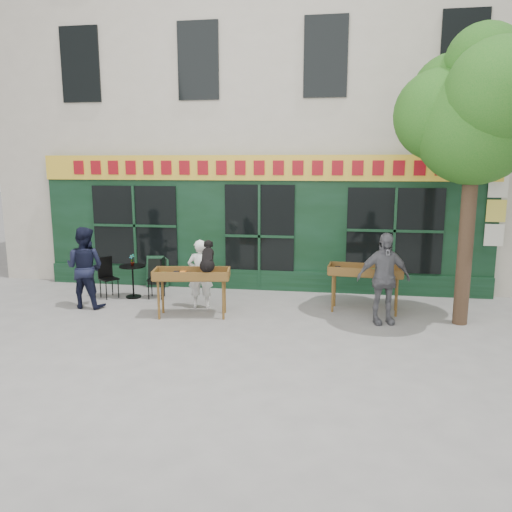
% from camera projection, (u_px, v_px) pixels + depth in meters
% --- Properties ---
extents(ground, '(80.00, 80.00, 0.00)m').
position_uv_depth(ground, '(242.00, 318.00, 10.19)').
color(ground, slate).
rests_on(ground, ground).
extents(building, '(14.00, 7.26, 10.00)m').
position_uv_depth(building, '(278.00, 100.00, 15.08)').
color(building, beige).
rests_on(building, ground).
extents(street_tree, '(3.05, 2.90, 5.60)m').
position_uv_depth(street_tree, '(478.00, 108.00, 9.12)').
color(street_tree, '#382619').
rests_on(street_tree, ground).
extents(book_cart_center, '(1.58, 0.84, 0.99)m').
position_uv_depth(book_cart_center, '(192.00, 277.00, 10.14)').
color(book_cart_center, brown).
rests_on(book_cart_center, ground).
extents(dog, '(0.43, 0.64, 0.60)m').
position_uv_depth(dog, '(208.00, 256.00, 9.95)').
color(dog, black).
rests_on(dog, book_cart_center).
extents(woman, '(0.59, 0.44, 1.50)m').
position_uv_depth(woman, '(200.00, 274.00, 10.79)').
color(woman, white).
rests_on(woman, ground).
extents(book_cart_right, '(1.55, 0.76, 0.99)m').
position_uv_depth(book_cart_right, '(365.00, 274.00, 10.49)').
color(book_cart_right, brown).
rests_on(book_cart_right, ground).
extents(man_right, '(1.13, 0.69, 1.80)m').
position_uv_depth(man_right, '(383.00, 278.00, 9.70)').
color(man_right, '#5D5D62').
rests_on(man_right, ground).
extents(bistro_table, '(0.60, 0.60, 0.76)m').
position_uv_depth(bistro_table, '(133.00, 275.00, 11.62)').
color(bistro_table, black).
rests_on(bistro_table, ground).
extents(bistro_chair_left, '(0.51, 0.51, 0.95)m').
position_uv_depth(bistro_chair_left, '(107.00, 274.00, 11.67)').
color(bistro_chair_left, black).
rests_on(bistro_chair_left, ground).
extents(bistro_chair_right, '(0.40, 0.40, 0.95)m').
position_uv_depth(bistro_chair_right, '(160.00, 275.00, 11.58)').
color(bistro_chair_right, black).
rests_on(bistro_chair_right, ground).
extents(potted_plant, '(0.17, 0.15, 0.27)m').
position_uv_depth(potted_plant, '(132.00, 260.00, 11.56)').
color(potted_plant, gray).
rests_on(potted_plant, bistro_table).
extents(man_left, '(0.90, 0.72, 1.77)m').
position_uv_depth(man_left, '(85.00, 267.00, 10.79)').
color(man_left, black).
rests_on(man_left, ground).
extents(chalkboard, '(0.58, 0.27, 0.79)m').
position_uv_depth(chalkboard, '(157.00, 272.00, 12.65)').
color(chalkboard, black).
rests_on(chalkboard, ground).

